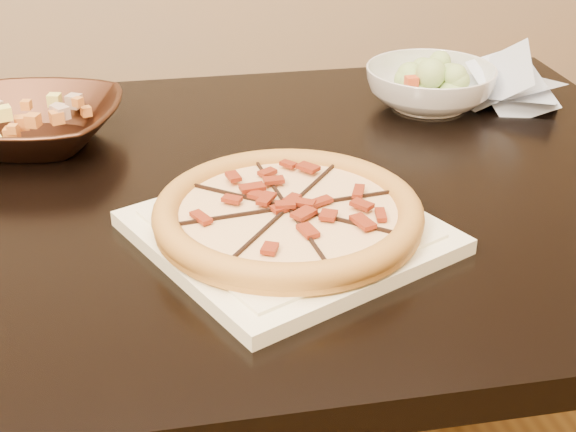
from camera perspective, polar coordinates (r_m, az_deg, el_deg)
The scene contains 8 objects.
dining_table at distance 1.09m, azimuth -6.42°, elevation -2.84°, with size 1.40×0.94×0.75m.
plate at distance 0.91m, azimuth 0.00°, elevation -1.08°, with size 0.39×0.39×0.02m.
pizza at distance 0.90m, azimuth -0.00°, elevation 0.23°, with size 0.31×0.31×0.03m.
bronze_bowl at distance 1.21m, azimuth -17.64°, elevation 6.24°, with size 0.25×0.25×0.06m, color #422518.
mixed_dish at distance 1.19m, azimuth -18.02°, elevation 8.19°, with size 0.11×0.12×0.03m.
salad_bowl at distance 1.31m, azimuth 10.05°, elevation 9.02°, with size 0.21×0.21×0.06m, color white.
salad at distance 1.30m, azimuth 10.22°, elevation 11.09°, with size 0.10×0.10×0.04m.
cling_film at distance 1.34m, azimuth 15.59°, elevation 8.45°, with size 0.17×0.14×0.05m, color silver, non-canonical shape.
Camera 1 is at (0.11, -0.74, 1.21)m, focal length 50.00 mm.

